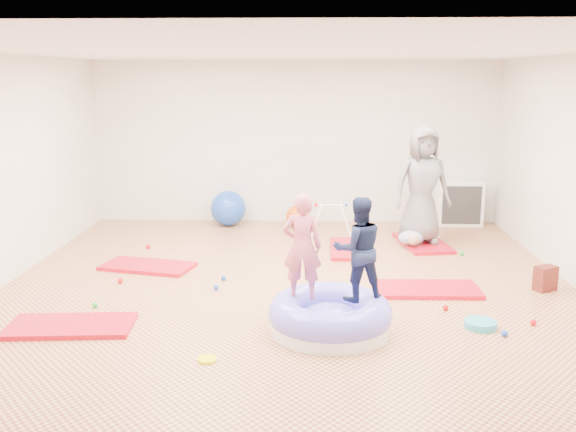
{
  "coord_description": "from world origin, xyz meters",
  "views": [
    {
      "loc": [
        0.25,
        -7.15,
        2.53
      ],
      "look_at": [
        0.0,
        0.3,
        0.9
      ],
      "focal_mm": 40.0,
      "sensor_mm": 36.0,
      "label": 1
    }
  ],
  "objects": [
    {
      "name": "room",
      "position": [
        0.0,
        0.0,
        1.4
      ],
      "size": [
        7.01,
        8.01,
        2.81
      ],
      "color": "tan",
      "rests_on": "ground"
    },
    {
      "name": "gym_mat_front_left",
      "position": [
        -2.18,
        -1.06,
        0.03
      ],
      "size": [
        1.3,
        0.72,
        0.05
      ],
      "primitive_type": "cube",
      "rotation": [
        0.0,
        0.0,
        0.08
      ],
      "color": "red",
      "rests_on": "ground"
    },
    {
      "name": "gym_mat_mid_left",
      "position": [
        -1.92,
        1.07,
        0.03
      ],
      "size": [
        1.31,
        0.86,
        0.05
      ],
      "primitive_type": "cube",
      "rotation": [
        0.0,
        0.0,
        -0.23
      ],
      "color": "red",
      "rests_on": "ground"
    },
    {
      "name": "gym_mat_center_back",
      "position": [
        0.87,
        2.06,
        0.03
      ],
      "size": [
        0.62,
        1.21,
        0.05
      ],
      "primitive_type": "cube",
      "rotation": [
        0.0,
        0.0,
        1.55
      ],
      "color": "red",
      "rests_on": "ground"
    },
    {
      "name": "gym_mat_right",
      "position": [
        1.67,
        0.23,
        0.03
      ],
      "size": [
        1.26,
        0.64,
        0.05
      ],
      "primitive_type": "cube",
      "rotation": [
        0.0,
        0.0,
        0.01
      ],
      "color": "red",
      "rests_on": "ground"
    },
    {
      "name": "gym_mat_rear_right",
      "position": [
        1.99,
        2.43,
        0.03
      ],
      "size": [
        0.79,
        1.32,
        0.05
      ],
      "primitive_type": "cube",
      "rotation": [
        0.0,
        0.0,
        1.72
      ],
      "color": "red",
      "rests_on": "ground"
    },
    {
      "name": "inflatable_cushion",
      "position": [
        0.47,
        -1.03,
        0.15
      ],
      "size": [
        1.26,
        1.26,
        0.4
      ],
      "rotation": [
        0.0,
        0.0,
        -0.11
      ],
      "color": "white",
      "rests_on": "ground"
    },
    {
      "name": "child_pink",
      "position": [
        0.18,
        -0.93,
        0.91
      ],
      "size": [
        0.4,
        0.27,
        1.09
      ],
      "primitive_type": "imported",
      "rotation": [
        0.0,
        0.0,
        3.12
      ],
      "color": "#CA5A6D",
      "rests_on": "inflatable_cushion"
    },
    {
      "name": "child_navy",
      "position": [
        0.74,
        -0.96,
        0.89
      ],
      "size": [
        0.59,
        0.5,
        1.06
      ],
      "primitive_type": "imported",
      "rotation": [
        0.0,
        0.0,
        3.35
      ],
      "color": "#141C3C",
      "rests_on": "inflatable_cushion"
    },
    {
      "name": "adult_caregiver",
      "position": [
        1.94,
        2.4,
        0.93
      ],
      "size": [
        0.95,
        0.72,
        1.76
      ],
      "primitive_type": "imported",
      "rotation": [
        0.0,
        0.0,
        0.2
      ],
      "color": "slate",
      "rests_on": "gym_mat_rear_right"
    },
    {
      "name": "infant",
      "position": [
        1.78,
        2.18,
        0.17
      ],
      "size": [
        0.39,
        0.39,
        0.23
      ],
      "color": "#94A8CB",
      "rests_on": "gym_mat_rear_right"
    },
    {
      "name": "ball_pit_balls",
      "position": [
        0.09,
        0.34,
        0.03
      ],
      "size": [
        4.8,
        3.23,
        0.07
      ],
      "color": "blue",
      "rests_on": "ground"
    },
    {
      "name": "exercise_ball_blue",
      "position": [
        -1.14,
        3.6,
        0.3
      ],
      "size": [
        0.61,
        0.61,
        0.61
      ],
      "primitive_type": "sphere",
      "color": "blue",
      "rests_on": "ground"
    },
    {
      "name": "exercise_ball_orange",
      "position": [
        0.06,
        3.47,
        0.2
      ],
      "size": [
        0.4,
        0.4,
        0.4
      ],
      "primitive_type": "sphere",
      "color": "#DE4E10",
      "rests_on": "ground"
    },
    {
      "name": "infant_play_gym",
      "position": [
        0.6,
        3.04,
        0.34
      ],
      "size": [
        0.66,
        0.62,
        0.5
      ],
      "rotation": [
        0.0,
        0.0,
        -0.17
      ],
      "color": "white",
      "rests_on": "ground"
    },
    {
      "name": "cube_shelf",
      "position": [
        2.84,
        3.79,
        0.38
      ],
      "size": [
        0.76,
        0.38,
        0.76
      ],
      "color": "white",
      "rests_on": "ground"
    },
    {
      "name": "balance_disc",
      "position": [
        2.02,
        -0.89,
        0.04
      ],
      "size": [
        0.33,
        0.33,
        0.07
      ],
      "primitive_type": "cylinder",
      "color": "teal",
      "rests_on": "ground"
    },
    {
      "name": "backpack",
      "position": [
        3.1,
        0.32,
        0.15
      ],
      "size": [
        0.31,
        0.27,
        0.3
      ],
      "primitive_type": "cube",
      "rotation": [
        0.0,
        0.0,
        0.5
      ],
      "color": "maroon",
      "rests_on": "ground"
    },
    {
      "name": "yellow_toy",
      "position": [
        -0.67,
        -1.77,
        0.01
      ],
      "size": [
        0.18,
        0.18,
        0.03
      ],
      "primitive_type": "cylinder",
      "color": "#EEFF03",
      "rests_on": "ground"
    }
  ]
}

